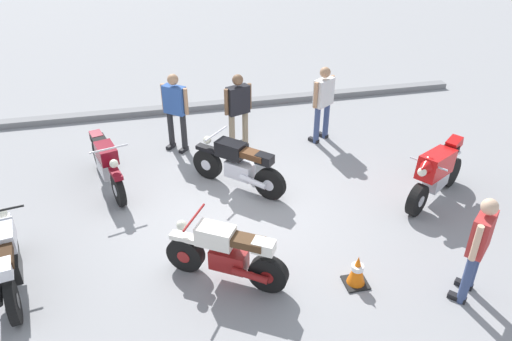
% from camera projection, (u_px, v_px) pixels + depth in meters
% --- Properties ---
extents(ground_plane, '(40.00, 40.00, 0.00)m').
position_uv_depth(ground_plane, '(235.00, 208.00, 9.34)').
color(ground_plane, gray).
extents(curb_edge, '(14.00, 0.30, 0.15)m').
position_uv_depth(curb_edge, '(202.00, 106.00, 13.13)').
color(curb_edge, gray).
rests_on(curb_edge, ground).
extents(motorcycle_black_cruiser, '(1.59, 1.54, 1.09)m').
position_uv_depth(motorcycle_black_cruiser, '(238.00, 165.00, 9.66)').
color(motorcycle_black_cruiser, black).
rests_on(motorcycle_black_cruiser, ground).
extents(motorcycle_maroon_cruiser, '(0.82, 2.04, 1.09)m').
position_uv_depth(motorcycle_maroon_cruiser, '(107.00, 163.00, 9.73)').
color(motorcycle_maroon_cruiser, black).
rests_on(motorcycle_maroon_cruiser, ground).
extents(motorcycle_red_sportbike, '(1.71, 1.28, 1.14)m').
position_uv_depth(motorcycle_red_sportbike, '(436.00, 172.00, 9.30)').
color(motorcycle_red_sportbike, black).
rests_on(motorcycle_red_sportbike, ground).
extents(motorcycle_silver_cruiser, '(0.69, 2.07, 1.09)m').
position_uv_depth(motorcycle_silver_cruiser, '(8.00, 260.00, 7.33)').
color(motorcycle_silver_cruiser, black).
rests_on(motorcycle_silver_cruiser, ground).
extents(motorcycle_cream_vintage, '(1.74, 1.17, 1.07)m').
position_uv_depth(motorcycle_cream_vintage, '(226.00, 254.00, 7.48)').
color(motorcycle_cream_vintage, black).
rests_on(motorcycle_cream_vintage, ground).
extents(person_in_red_shirt, '(0.57, 0.54, 1.71)m').
position_uv_depth(person_in_red_shirt, '(479.00, 243.00, 6.94)').
color(person_in_red_shirt, '#384772').
rests_on(person_in_red_shirt, ground).
extents(person_in_white_shirt, '(0.61, 0.51, 1.76)m').
position_uv_depth(person_in_white_shirt, '(323.00, 99.00, 11.14)').
color(person_in_white_shirt, '#384772').
rests_on(person_in_white_shirt, ground).
extents(person_in_blue_shirt, '(0.58, 0.54, 1.76)m').
position_uv_depth(person_in_blue_shirt, '(175.00, 107.00, 10.79)').
color(person_in_blue_shirt, '#262628').
rests_on(person_in_blue_shirt, ground).
extents(person_in_black_shirt, '(0.66, 0.44, 1.74)m').
position_uv_depth(person_in_black_shirt, '(238.00, 107.00, 10.81)').
color(person_in_black_shirt, gray).
rests_on(person_in_black_shirt, ground).
extents(traffic_cone, '(0.36, 0.36, 0.53)m').
position_uv_depth(traffic_cone, '(357.00, 271.00, 7.51)').
color(traffic_cone, black).
rests_on(traffic_cone, ground).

